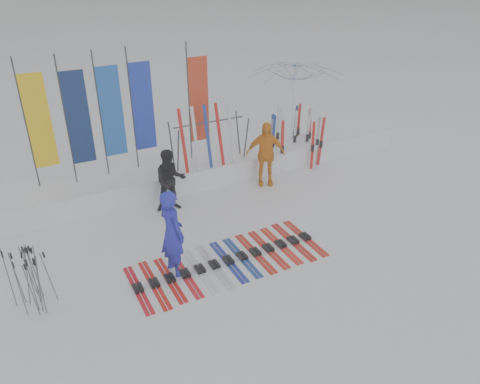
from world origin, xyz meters
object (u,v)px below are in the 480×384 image
ski_rack (209,136)px  ski_row (228,261)px  person_yellow (265,154)px  person_black (170,181)px  tent_canopy (295,104)px  person_blue (172,233)px

ski_rack → ski_row: bearing=-108.9°
person_yellow → ski_row: (-2.55, -2.84, -0.87)m
person_yellow → ski_row: bearing=-108.7°
person_black → ski_rack: (1.49, 0.93, 0.58)m
tent_canopy → person_yellow: bearing=-137.9°
person_black → tent_canopy: tent_canopy is taller
person_black → tent_canopy: (5.15, 2.28, 0.59)m
person_blue → ski_rack: bearing=-46.4°
person_black → person_yellow: size_ratio=0.89×
person_black → ski_rack: size_ratio=0.79×
tent_canopy → ski_row: (-4.90, -4.97, -1.36)m
person_yellow → ski_row: person_yellow is taller
ski_rack → person_black: bearing=-148.0°
ski_row → ski_rack: 4.06m
person_yellow → ski_rack: size_ratio=0.89×
person_black → tent_canopy: bearing=34.0°
person_blue → ski_rack: 4.14m
person_blue → tent_canopy: size_ratio=0.60×
person_black → tent_canopy: 5.67m
tent_canopy → ski_row: bearing=-134.6°
person_blue → person_black: person_blue is taller
person_black → ski_row: size_ratio=0.39×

